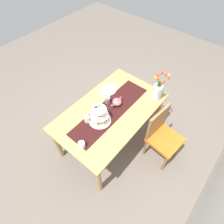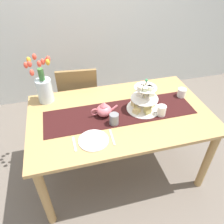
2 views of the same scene
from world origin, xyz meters
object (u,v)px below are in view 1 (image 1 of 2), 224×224
at_px(fork_left, 115,85).
at_px(mug_white_text, 87,119).
at_px(tiered_cake_stand, 100,116).
at_px(knife_left, 102,95).
at_px(mug_grey, 108,100).
at_px(chair_left, 162,134).
at_px(cream_jug, 82,145).
at_px(dining_table, 110,115).
at_px(teapot, 117,102).
at_px(tulip_vase, 158,90).
at_px(dinner_plate_left, 109,90).

distance_m(fork_left, mug_white_text, 0.79).
xyz_separation_m(tiered_cake_stand, knife_left, (-0.36, -0.28, -0.10)).
xyz_separation_m(mug_grey, mug_white_text, (0.42, 0.01, -0.00)).
height_order(chair_left, mug_grey, chair_left).
xyz_separation_m(fork_left, knife_left, (0.29, 0.00, 0.00)).
distance_m(tiered_cake_stand, mug_white_text, 0.18).
bearing_deg(cream_jug, dining_table, -171.41).
xyz_separation_m(tiered_cake_stand, cream_jug, (0.43, 0.10, -0.06)).
relative_size(dining_table, cream_jug, 18.66).
xyz_separation_m(cream_jug, mug_grey, (-0.73, -0.22, 0.01)).
bearing_deg(mug_grey, tiered_cake_stand, 22.86).
bearing_deg(cream_jug, tiered_cake_stand, -167.39).
bearing_deg(mug_white_text, teapot, 166.23).
relative_size(chair_left, knife_left, 5.35).
relative_size(tulip_vase, mug_grey, 4.64).
xyz_separation_m(tulip_vase, cream_jug, (1.26, -0.26, -0.11)).
bearing_deg(teapot, tulip_vase, 143.10).
xyz_separation_m(teapot, mug_white_text, (0.48, -0.12, -0.01)).
bearing_deg(knife_left, tiered_cake_stand, 37.70).
distance_m(tulip_vase, mug_grey, 0.72).
bearing_deg(dining_table, mug_white_text, -19.35).
distance_m(mug_grey, mug_white_text, 0.42).
xyz_separation_m(tulip_vase, mug_white_text, (0.95, -0.47, -0.11)).
xyz_separation_m(dinner_plate_left, mug_white_text, (0.62, 0.16, 0.04)).
distance_m(teapot, mug_grey, 0.14).
bearing_deg(knife_left, cream_jug, 25.44).
height_order(teapot, cream_jug, teapot).
bearing_deg(tulip_vase, cream_jug, -11.56).
xyz_separation_m(chair_left, teapot, (0.15, -0.71, 0.31)).
height_order(dining_table, chair_left, chair_left).
xyz_separation_m(dining_table, cream_jug, (0.64, 0.10, 0.15)).
distance_m(chair_left, mug_white_text, 1.08).
relative_size(dining_table, tiered_cake_stand, 5.22).
xyz_separation_m(teapot, fork_left, (-0.29, -0.28, -0.06)).
bearing_deg(mug_grey, mug_white_text, 1.33).
distance_m(tulip_vase, knife_left, 0.81).
distance_m(tiered_cake_stand, cream_jug, 0.44).
height_order(fork_left, mug_grey, mug_grey).
bearing_deg(tulip_vase, mug_grey, -42.35).
distance_m(cream_jug, dinner_plate_left, 1.01).
bearing_deg(knife_left, tulip_vase, 126.86).
bearing_deg(dining_table, tulip_vase, 150.11).
bearing_deg(fork_left, teapot, 43.87).
bearing_deg(dinner_plate_left, tulip_vase, 117.51).
relative_size(mug_grey, mug_white_text, 1.00).
bearing_deg(tulip_vase, knife_left, -53.14).
distance_m(dinner_plate_left, knife_left, 0.15).
bearing_deg(mug_white_text, mug_grey, -178.67).
xyz_separation_m(dining_table, mug_grey, (-0.09, -0.13, 0.16)).
bearing_deg(tiered_cake_stand, tulip_vase, 157.09).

